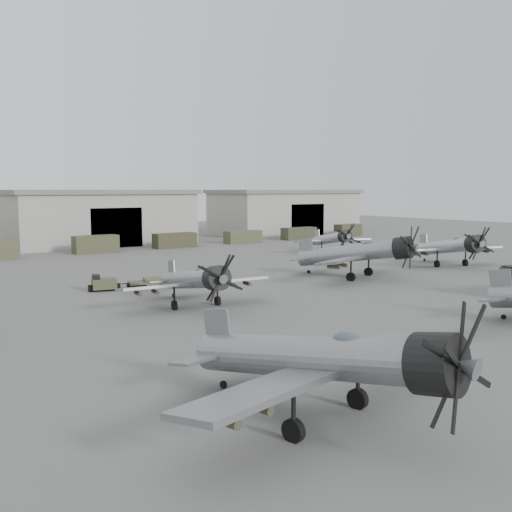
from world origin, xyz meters
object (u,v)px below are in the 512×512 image
at_px(aircraft_mid_2, 362,253).
at_px(aircraft_far_1, 333,238).
at_px(aircraft_mid_3, 453,247).
at_px(aircraft_near_0, 332,360).
at_px(tug_trailer, 123,283).
at_px(aircraft_mid_1, 197,280).

bearing_deg(aircraft_mid_2, aircraft_far_1, 33.78).
bearing_deg(aircraft_mid_3, aircraft_mid_2, -161.67).
bearing_deg(aircraft_near_0, aircraft_mid_2, 30.40).
xyz_separation_m(aircraft_near_0, aircraft_far_1, (40.27, 42.11, -0.45)).
distance_m(aircraft_far_1, tug_trailer, 36.44).
distance_m(aircraft_mid_2, aircraft_far_1, 22.45).
xyz_separation_m(aircraft_mid_2, aircraft_far_1, (13.37, 18.03, -0.52)).
bearing_deg(aircraft_mid_1, aircraft_mid_3, 11.18).
bearing_deg(tug_trailer, aircraft_near_0, -86.90).
height_order(aircraft_mid_2, aircraft_mid_3, aircraft_mid_2).
relative_size(aircraft_near_0, aircraft_far_1, 1.23).
height_order(aircraft_near_0, aircraft_mid_3, aircraft_near_0).
bearing_deg(aircraft_far_1, aircraft_mid_2, -110.11).
relative_size(aircraft_mid_2, tug_trailer, 1.85).
relative_size(aircraft_mid_1, aircraft_mid_2, 0.83).
xyz_separation_m(aircraft_near_0, tug_trailer, (5.29, 32.00, -1.92)).
height_order(aircraft_mid_1, tug_trailer, aircraft_mid_1).
height_order(aircraft_near_0, aircraft_mid_2, aircraft_mid_2).
bearing_deg(aircraft_mid_3, aircraft_near_0, -131.70).
bearing_deg(aircraft_mid_3, tug_trailer, -173.98).
height_order(aircraft_mid_2, aircraft_far_1, aircraft_mid_2).
relative_size(aircraft_far_1, tug_trailer, 1.48).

